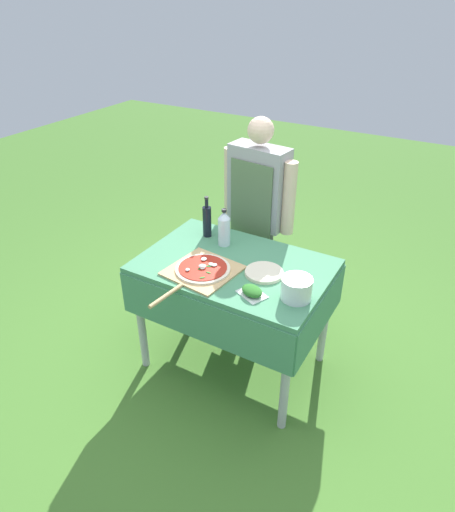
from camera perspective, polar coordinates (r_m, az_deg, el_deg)
name	(u,v)px	position (r m, az deg, el deg)	size (l,w,h in m)	color
ground_plane	(233,361)	(3.27, 0.74, -13.01)	(12.00, 12.00, 0.00)	#477A2D
prep_table	(234,279)	(2.83, 0.84, -2.92)	(1.16, 0.78, 0.81)	#478960
person_cook	(258,206)	(3.27, 3.80, 6.22)	(0.57, 0.23, 1.54)	#4C4C51
pizza_on_peel	(202,270)	(2.69, -3.27, -1.79)	(0.42, 0.65, 0.06)	tan
oil_bottle	(207,221)	(3.03, -2.58, 4.44)	(0.06, 0.06, 0.28)	black
water_bottle	(224,228)	(2.92, -0.42, 3.50)	(0.08, 0.08, 0.25)	silver
herb_container	(252,291)	(2.50, 3.08, -4.43)	(0.19, 0.17, 0.05)	silver
mixing_tub	(296,288)	(2.47, 8.62, -4.03)	(0.17, 0.17, 0.13)	silver
plate_stack	(264,273)	(2.68, 4.59, -2.08)	(0.23, 0.23, 0.02)	beige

